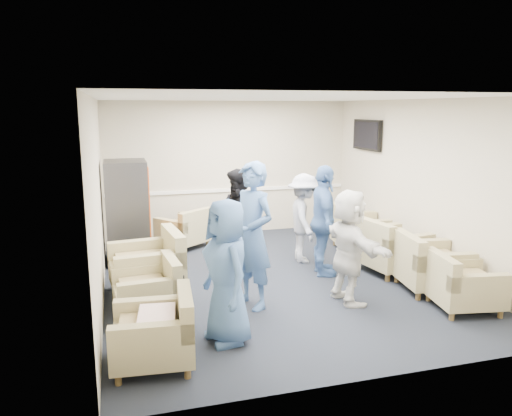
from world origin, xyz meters
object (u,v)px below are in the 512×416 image
object	(u,v)px
person_mid_left	(252,236)
person_back_left	(240,221)
armchair_right_near	(460,286)
armchair_right_midfar	(389,249)
person_mid_right	(323,221)
person_back_right	(304,218)
armchair_left_far	(151,268)
armchair_left_near	(158,335)
armchair_left_mid	(151,291)
person_front_left	(227,272)
vending_machine	(128,212)
person_front_right	(349,246)
armchair_corner	(185,231)
armchair_right_far	(356,231)
armchair_right_midnear	(428,266)

from	to	relation	value
person_mid_left	person_back_left	bearing A→B (deg)	145.19
armchair_right_near	armchair_right_midfar	xyz separation A→B (m)	(-0.09, 1.60, 0.05)
person_mid_right	armchair_right_near	bearing A→B (deg)	-132.84
armchair_right_near	person_back_right	world-z (taller)	person_back_right
armchair_left_far	person_mid_right	distance (m)	2.67
armchair_left_near	person_back_right	world-z (taller)	person_back_right
armchair_left_mid	person_mid_left	bearing A→B (deg)	81.66
person_back_left	person_front_left	bearing A→B (deg)	-50.34
vending_machine	person_back_left	size ratio (longest dim) A/B	1.05
person_back_right	person_mid_right	size ratio (longest dim) A/B	0.87
armchair_left_near	armchair_right_near	distance (m)	3.88
person_back_right	person_front_right	size ratio (longest dim) A/B	0.98
person_back_left	person_front_right	distance (m)	1.98
person_front_left	person_back_right	size ratio (longest dim) A/B	1.08
armchair_left_far	person_front_left	bearing A→B (deg)	16.33
person_back_right	person_front_right	world-z (taller)	person_front_right
vending_machine	person_mid_left	world-z (taller)	person_mid_left
armchair_corner	person_back_right	xyz separation A→B (m)	(1.79, -1.43, 0.44)
armchair_left_far	person_mid_right	world-z (taller)	person_mid_right
person_back_left	armchair_right_midfar	bearing A→B (deg)	39.71
vending_machine	armchair_right_far	bearing A→B (deg)	-6.37
person_back_right	armchair_right_far	bearing A→B (deg)	-61.49
armchair_right_far	armchair_left_mid	bearing A→B (deg)	125.05
armchair_right_near	vending_machine	xyz separation A→B (m)	(-4.02, 3.32, 0.54)
person_front_left	person_mid_right	world-z (taller)	person_mid_right
vending_machine	person_mid_right	bearing A→B (deg)	-28.48
armchair_left_far	armchair_right_near	xyz separation A→B (m)	(3.78, -1.67, -0.06)
armchair_left_mid	armchair_right_midnear	size ratio (longest dim) A/B	0.84
armchair_right_midfar	person_back_left	distance (m)	2.40
armchair_corner	person_front_left	distance (m)	3.99
armchair_corner	person_mid_right	distance (m)	2.88
armchair_left_near	armchair_left_mid	world-z (taller)	armchair_left_near
armchair_left_far	vending_machine	xyz separation A→B (m)	(-0.24, 1.65, 0.48)
armchair_left_far	armchair_corner	xyz separation A→B (m)	(0.79, 2.24, -0.06)
person_mid_right	person_mid_left	bearing A→B (deg)	137.33
armchair_left_near	armchair_right_midfar	bearing A→B (deg)	122.69
armchair_right_near	person_front_left	world-z (taller)	person_front_left
armchair_right_near	armchair_right_midfar	bearing A→B (deg)	12.84
vending_machine	armchair_corner	bearing A→B (deg)	29.79
armchair_left_mid	armchair_left_far	bearing A→B (deg)	170.47
armchair_right_midnear	person_back_left	bearing A→B (deg)	64.32
vending_machine	person_mid_left	size ratio (longest dim) A/B	0.90
armchair_corner	person_front_right	size ratio (longest dim) A/B	0.72
armchair_left_near	person_mid_right	xyz separation A→B (m)	(2.71, 2.13, 0.54)
armchair_left_near	armchair_right_near	world-z (taller)	armchair_left_near
armchair_right_midfar	person_front_right	bearing A→B (deg)	120.49
armchair_left_far	person_back_left	size ratio (longest dim) A/B	0.63
armchair_left_near	armchair_corner	bearing A→B (deg)	173.53
armchair_right_near	vending_machine	distance (m)	5.24
armchair_right_midnear	armchair_right_midfar	bearing A→B (deg)	15.09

